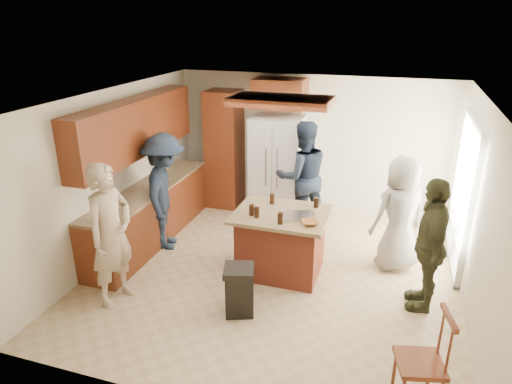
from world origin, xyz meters
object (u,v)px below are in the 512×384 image
(person_side_right, at_px, (430,245))
(trash_bin, at_px, (239,290))
(person_behind_right, at_px, (400,214))
(spindle_chair, at_px, (422,363))
(person_behind_left, at_px, (302,176))
(person_front_left, at_px, (111,235))
(person_counter, at_px, (165,192))
(kitchen_island, at_px, (281,242))
(refrigerator, at_px, (277,166))

(person_side_right, relative_size, trash_bin, 2.74)
(person_behind_right, bearing_deg, spindle_chair, 61.35)
(person_behind_left, bearing_deg, person_behind_right, 122.56)
(person_behind_left, relative_size, person_behind_right, 1.12)
(person_front_left, distance_m, person_behind_left, 3.34)
(person_side_right, xyz_separation_m, person_counter, (-3.83, 0.47, 0.06))
(person_side_right, bearing_deg, spindle_chair, -5.05)
(person_front_left, xyz_separation_m, person_counter, (-0.07, 1.53, -0.01))
(kitchen_island, distance_m, trash_bin, 1.12)
(person_front_left, relative_size, person_behind_right, 1.10)
(person_side_right, bearing_deg, person_behind_right, -160.54)
(person_front_left, relative_size, person_side_right, 1.08)
(person_front_left, height_order, trash_bin, person_front_left)
(refrigerator, relative_size, spindle_chair, 1.81)
(person_behind_right, height_order, person_side_right, person_side_right)
(person_behind_right, xyz_separation_m, trash_bin, (-1.80, -1.74, -0.53))
(person_behind_left, height_order, refrigerator, person_behind_left)
(person_front_left, relative_size, spindle_chair, 1.87)
(person_counter, height_order, kitchen_island, person_counter)
(person_behind_left, bearing_deg, person_front_left, 28.03)
(kitchen_island, bearing_deg, person_behind_left, 91.52)
(trash_bin, bearing_deg, person_counter, 141.85)
(person_behind_left, xyz_separation_m, kitchen_island, (0.04, -1.51, -0.47))
(person_front_left, distance_m, trash_bin, 1.72)
(person_behind_right, xyz_separation_m, refrigerator, (-2.18, 1.38, 0.06))
(person_behind_right, height_order, spindle_chair, person_behind_right)
(person_side_right, bearing_deg, person_counter, -99.73)
(person_side_right, relative_size, spindle_chair, 1.73)
(person_behind_left, height_order, person_behind_right, person_behind_left)
(person_front_left, distance_m, person_side_right, 3.91)
(person_behind_right, height_order, person_counter, person_counter)
(refrigerator, bearing_deg, person_behind_right, -32.31)
(person_behind_right, relative_size, person_side_right, 0.98)
(person_behind_left, relative_size, trash_bin, 2.99)
(trash_bin, bearing_deg, person_behind_left, 85.59)
(trash_bin, bearing_deg, kitchen_island, 77.46)
(person_behind_right, xyz_separation_m, spindle_chair, (0.30, -2.55, -0.39))
(refrigerator, height_order, kitchen_island, refrigerator)
(person_behind_right, height_order, kitchen_island, person_behind_right)
(person_front_left, height_order, person_side_right, person_front_left)
(refrigerator, xyz_separation_m, kitchen_island, (0.62, -2.04, -0.43))
(person_front_left, distance_m, kitchen_island, 2.30)
(person_side_right, bearing_deg, refrigerator, -134.58)
(person_front_left, distance_m, refrigerator, 3.55)
(person_side_right, height_order, trash_bin, person_side_right)
(person_behind_left, distance_m, refrigerator, 0.78)
(person_counter, distance_m, refrigerator, 2.22)
(person_behind_right, xyz_separation_m, person_counter, (-3.47, -0.43, 0.07))
(person_side_right, relative_size, refrigerator, 0.96)
(person_behind_left, bearing_deg, person_side_right, 108.96)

